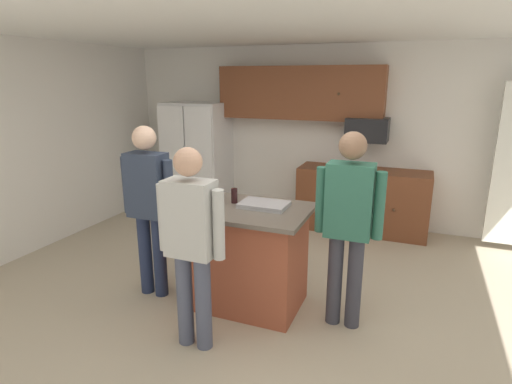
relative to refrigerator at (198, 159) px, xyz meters
name	(u,v)px	position (x,y,z in m)	size (l,w,h in m)	color
floor	(260,306)	(2.00, -2.38, -0.89)	(7.04, 7.04, 0.00)	#B7A88E
ceiling	(261,17)	(2.00, -2.38, 1.71)	(7.04, 7.04, 0.00)	white
back_wall	(328,136)	(2.00, 0.42, 0.41)	(6.40, 0.10, 2.60)	white
side_wall_left	(4,152)	(-1.20, -2.38, 0.41)	(0.10, 5.60, 2.60)	white
cabinet_run_upper	(300,93)	(1.60, 0.22, 1.04)	(2.40, 0.38, 0.75)	brown
cabinet_run_lower	(362,200)	(2.60, 0.10, -0.44)	(1.80, 0.63, 0.90)	brown
refrigerator	(198,159)	(0.00, 0.00, 0.00)	(0.94, 0.76, 1.77)	white
microwave_over_range	(367,130)	(2.60, 0.12, 0.56)	(0.56, 0.40, 0.32)	black
kitchen_island	(244,256)	(1.84, -2.38, -0.39)	(1.21, 0.83, 0.98)	#9E4C33
person_elder_center	(191,237)	(1.72, -3.13, 0.06)	(0.57, 0.22, 1.65)	#4C5166
person_guest_left	(149,200)	(0.90, -2.54, 0.10)	(0.57, 0.23, 1.71)	#232D4C
person_guest_right	(348,218)	(2.79, -2.38, 0.11)	(0.57, 0.23, 1.72)	#383842
glass_pilsner	(212,195)	(1.48, -2.33, 0.16)	(0.06, 0.06, 0.14)	black
mug_blue_stoneware	(195,206)	(1.47, -2.63, 0.14)	(0.12, 0.08, 0.10)	#4C6B99
tumbler_amber	(234,196)	(1.69, -2.27, 0.16)	(0.06, 0.06, 0.14)	black
serving_tray	(264,205)	(2.00, -2.29, 0.11)	(0.44, 0.30, 0.04)	#B7B7BC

